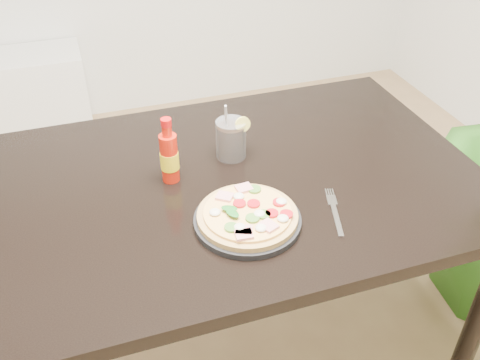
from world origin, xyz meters
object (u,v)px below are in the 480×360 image
object	(u,v)px
dining_table	(227,203)
hot_sauce_bottle	(169,157)
plate	(247,221)
pizza	(248,215)
cola_cup	(231,140)
fork	(334,210)

from	to	relation	value
dining_table	hot_sauce_bottle	size ratio (longest dim) A/B	7.42
plate	pizza	size ratio (longest dim) A/B	1.07
cola_cup	dining_table	bearing A→B (deg)	-114.76
dining_table	hot_sauce_bottle	world-z (taller)	hot_sauce_bottle
plate	hot_sauce_bottle	xyz separation A→B (m)	(-0.14, 0.24, 0.07)
dining_table	hot_sauce_bottle	bearing A→B (deg)	161.76
cola_cup	fork	bearing A→B (deg)	-62.36
plate	pizza	xyz separation A→B (m)	(0.00, -0.00, 0.02)
cola_cup	hot_sauce_bottle	bearing A→B (deg)	-162.81
pizza	cola_cup	size ratio (longest dim) A/B	1.40
pizza	hot_sauce_bottle	bearing A→B (deg)	119.88
pizza	fork	distance (m)	0.23
dining_table	fork	size ratio (longest dim) A/B	7.58
cola_cup	fork	world-z (taller)	cola_cup
dining_table	fork	distance (m)	0.32
plate	pizza	world-z (taller)	pizza
pizza	dining_table	bearing A→B (deg)	88.82
dining_table	pizza	distance (m)	0.22
plate	hot_sauce_bottle	distance (m)	0.28
cola_cup	plate	bearing A→B (deg)	-100.25
dining_table	cola_cup	distance (m)	0.18
hot_sauce_bottle	fork	bearing A→B (deg)	-36.28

